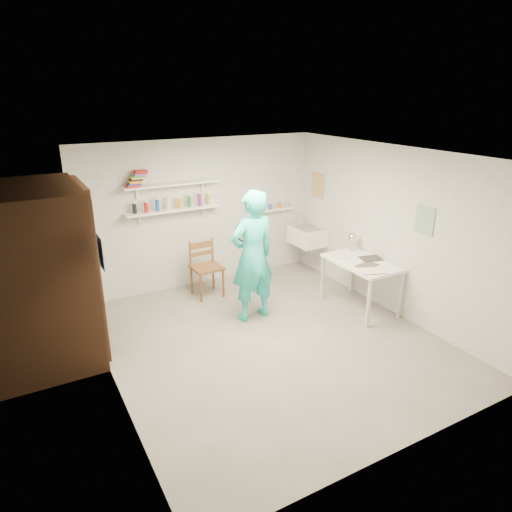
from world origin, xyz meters
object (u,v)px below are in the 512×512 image
belfast_sink (308,236)px  desk_lamp (353,237)px  wooden_chair (207,268)px  wall_clock (246,231)px  work_table (360,285)px  man (252,256)px

belfast_sink → desk_lamp: 1.11m
wooden_chair → desk_lamp: 2.31m
desk_lamp → wall_clock: bearing=170.6°
belfast_sink → wooden_chair: wooden_chair is taller
belfast_sink → wall_clock: bearing=-154.0°
work_table → desk_lamp: 0.77m
wall_clock → desk_lamp: wall_clock is taller
belfast_sink → wall_clock: 1.89m
desk_lamp → wooden_chair: bearing=151.9°
wooden_chair → desk_lamp: desk_lamp is taller
belfast_sink → wooden_chair: bearing=-179.7°
wooden_chair → work_table: 2.36m
belfast_sink → man: size_ratio=0.32×
wooden_chair → man: bearing=-76.7°
man → wooden_chair: man is taller
wall_clock → wooden_chair: size_ratio=0.35×
belfast_sink → desk_lamp: bearing=-86.0°
belfast_sink → wall_clock: wall_clock is taller
wall_clock → work_table: 1.90m
wall_clock → wooden_chair: 1.14m
wall_clock → work_table: wall_clock is taller
man → wooden_chair: size_ratio=1.97×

